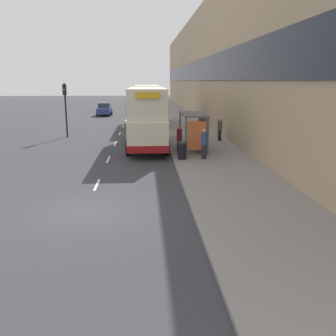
# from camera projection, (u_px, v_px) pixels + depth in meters

# --- Properties ---
(ground_plane) EXTENTS (220.00, 220.00, 0.00)m
(ground_plane) POSITION_uv_depth(u_px,v_px,m) (85.00, 212.00, 14.04)
(ground_plane) COLOR #38383D
(pavement) EXTENTS (5.00, 93.00, 0.14)m
(pavement) POSITION_uv_depth(u_px,v_px,m) (175.00, 115.00, 51.83)
(pavement) COLOR gray
(pavement) RESTS_ON ground_plane
(terrace_facade) EXTENTS (3.10, 93.00, 13.39)m
(terrace_facade) POSITION_uv_depth(u_px,v_px,m) (204.00, 66.00, 50.56)
(terrace_facade) COLOR tan
(terrace_facade) RESTS_ON ground_plane
(lane_mark_0) EXTENTS (0.12, 2.00, 0.01)m
(lane_mark_0) POSITION_uv_depth(u_px,v_px,m) (97.00, 185.00, 17.66)
(lane_mark_0) COLOR silver
(lane_mark_0) RESTS_ON ground_plane
(lane_mark_1) EXTENTS (0.12, 2.00, 0.01)m
(lane_mark_1) POSITION_uv_depth(u_px,v_px,m) (108.00, 159.00, 23.32)
(lane_mark_1) COLOR silver
(lane_mark_1) RESTS_ON ground_plane
(lane_mark_2) EXTENTS (0.12, 2.00, 0.01)m
(lane_mark_2) POSITION_uv_depth(u_px,v_px,m) (115.00, 144.00, 28.98)
(lane_mark_2) COLOR silver
(lane_mark_2) RESTS_ON ground_plane
(lane_mark_3) EXTENTS (0.12, 2.00, 0.01)m
(lane_mark_3) POSITION_uv_depth(u_px,v_px,m) (120.00, 134.00, 34.63)
(lane_mark_3) COLOR silver
(lane_mark_3) RESTS_ON ground_plane
(lane_mark_4) EXTENTS (0.12, 2.00, 0.01)m
(lane_mark_4) POSITION_uv_depth(u_px,v_px,m) (123.00, 126.00, 40.29)
(lane_mark_4) COLOR silver
(lane_mark_4) RESTS_ON ground_plane
(lane_mark_5) EXTENTS (0.12, 2.00, 0.01)m
(lane_mark_5) POSITION_uv_depth(u_px,v_px,m) (126.00, 120.00, 45.95)
(lane_mark_5) COLOR silver
(lane_mark_5) RESTS_ON ground_plane
(lane_mark_6) EXTENTS (0.12, 2.00, 0.01)m
(lane_mark_6) POSITION_uv_depth(u_px,v_px,m) (128.00, 116.00, 51.61)
(lane_mark_6) COLOR silver
(lane_mark_6) RESTS_ON ground_plane
(lane_mark_7) EXTENTS (0.12, 2.00, 0.01)m
(lane_mark_7) POSITION_uv_depth(u_px,v_px,m) (129.00, 113.00, 57.26)
(lane_mark_7) COLOR silver
(lane_mark_7) RESTS_ON ground_plane
(lane_mark_8) EXTENTS (0.12, 2.00, 0.01)m
(lane_mark_8) POSITION_uv_depth(u_px,v_px,m) (131.00, 110.00, 62.92)
(lane_mark_8) COLOR silver
(lane_mark_8) RESTS_ON ground_plane
(bus_shelter) EXTENTS (1.60, 4.20, 2.48)m
(bus_shelter) POSITION_uv_depth(u_px,v_px,m) (196.00, 125.00, 25.16)
(bus_shelter) COLOR #4C4C51
(bus_shelter) RESTS_ON ground_plane
(double_decker_bus_near) EXTENTS (2.85, 10.17, 4.30)m
(double_decker_bus_near) POSITION_uv_depth(u_px,v_px,m) (147.00, 116.00, 27.13)
(double_decker_bus_near) COLOR beige
(double_decker_bus_near) RESTS_ON ground_plane
(double_decker_bus_ahead) EXTENTS (2.85, 11.23, 4.30)m
(double_decker_bus_ahead) POSITION_uv_depth(u_px,v_px,m) (147.00, 105.00, 40.03)
(double_decker_bus_ahead) COLOR beige
(double_decker_bus_ahead) RESTS_ON ground_plane
(car_0) EXTENTS (1.99, 4.24, 1.76)m
(car_0) POSITION_uv_depth(u_px,v_px,m) (145.00, 103.00, 65.42)
(car_0) COLOR #4C5156
(car_0) RESTS_ON ground_plane
(car_1) EXTENTS (2.07, 4.04, 1.68)m
(car_1) POSITION_uv_depth(u_px,v_px,m) (148.00, 101.00, 72.99)
(car_1) COLOR silver
(car_1) RESTS_ON ground_plane
(car_2) EXTENTS (2.01, 4.00, 1.74)m
(car_2) POSITION_uv_depth(u_px,v_px,m) (104.00, 109.00, 52.36)
(car_2) COLOR navy
(car_2) RESTS_ON ground_plane
(pedestrian_at_shelter) EXTENTS (0.36, 0.36, 1.81)m
(pedestrian_at_shelter) POSITION_uv_depth(u_px,v_px,m) (220.00, 129.00, 29.48)
(pedestrian_at_shelter) COLOR #23232D
(pedestrian_at_shelter) RESTS_ON ground_plane
(pedestrian_1) EXTENTS (0.35, 0.35, 1.76)m
(pedestrian_1) POSITION_uv_depth(u_px,v_px,m) (200.00, 129.00, 29.59)
(pedestrian_1) COLOR #23232D
(pedestrian_1) RESTS_ON ground_plane
(pedestrian_2) EXTENTS (0.35, 0.35, 1.79)m
(pedestrian_2) POSITION_uv_depth(u_px,v_px,m) (179.00, 139.00, 24.63)
(pedestrian_2) COLOR #23232D
(pedestrian_2) RESTS_ON ground_plane
(pedestrian_3) EXTENTS (0.36, 0.36, 1.83)m
(pedestrian_3) POSITION_uv_depth(u_px,v_px,m) (204.00, 144.00, 22.62)
(pedestrian_3) COLOR #23232D
(pedestrian_3) RESTS_ON ground_plane
(litter_bin) EXTENTS (0.55, 0.55, 1.05)m
(litter_bin) POSITION_uv_depth(u_px,v_px,m) (182.00, 151.00, 22.63)
(litter_bin) COLOR black
(litter_bin) RESTS_ON ground_plane
(traffic_light_far_kerb) EXTENTS (0.30, 0.32, 4.59)m
(traffic_light_far_kerb) POSITION_uv_depth(u_px,v_px,m) (65.00, 101.00, 31.71)
(traffic_light_far_kerb) COLOR black
(traffic_light_far_kerb) RESTS_ON ground_plane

